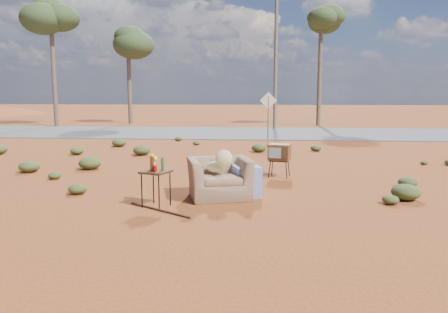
{
  "coord_description": "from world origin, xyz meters",
  "views": [
    {
      "loc": [
        1.06,
        -8.33,
        2.16
      ],
      "look_at": [
        0.33,
        0.92,
        0.8
      ],
      "focal_mm": 35.0,
      "sensor_mm": 36.0,
      "label": 1
    }
  ],
  "objects": [
    {
      "name": "road_sign",
      "position": [
        1.5,
        12.0,
        1.5
      ],
      "size": [
        0.78,
        0.06,
        2.19
      ],
      "color": "brown",
      "rests_on": "ground"
    },
    {
      "name": "eucalyptus_left",
      "position": [
        -12.0,
        19.0,
        6.92
      ],
      "size": [
        3.2,
        3.2,
        8.1
      ],
      "color": "brown",
      "rests_on": "ground"
    },
    {
      "name": "rusty_bar",
      "position": [
        -0.75,
        -0.64,
        0.02
      ],
      "size": [
        1.33,
        0.95,
        0.04
      ],
      "primitive_type": "cylinder",
      "rotation": [
        0.0,
        1.57,
        -0.61
      ],
      "color": "#502A15",
      "rests_on": "ground"
    },
    {
      "name": "eucalyptus_center",
      "position": [
        5.0,
        21.0,
        6.43
      ],
      "size": [
        3.2,
        3.2,
        7.6
      ],
      "color": "brown",
      "rests_on": "ground"
    },
    {
      "name": "armchair",
      "position": [
        0.36,
        0.57,
        0.51
      ],
      "size": [
        1.61,
        1.29,
        1.1
      ],
      "rotation": [
        0.0,
        0.0,
        0.27
      ],
      "color": "brown",
      "rests_on": "ground"
    },
    {
      "name": "highway",
      "position": [
        0.0,
        15.0,
        0.02
      ],
      "size": [
        140.0,
        7.0,
        0.04
      ],
      "primitive_type": "cube",
      "color": "#565659",
      "rests_on": "ground"
    },
    {
      "name": "utility_pole_center",
      "position": [
        2.0,
        17.5,
        4.15
      ],
      "size": [
        1.4,
        0.2,
        8.0
      ],
      "color": "brown",
      "rests_on": "ground"
    },
    {
      "name": "side_table",
      "position": [
        -0.89,
        -0.28,
        0.72
      ],
      "size": [
        0.62,
        0.62,
        0.98
      ],
      "rotation": [
        0.0,
        0.0,
        -0.36
      ],
      "color": "#3B2915",
      "rests_on": "ground"
    },
    {
      "name": "ground",
      "position": [
        0.0,
        0.0,
        0.0
      ],
      "size": [
        140.0,
        140.0,
        0.0
      ],
      "primitive_type": "plane",
      "color": "brown",
      "rests_on": "ground"
    },
    {
      "name": "eucalyptus_near_left",
      "position": [
        -8.0,
        22.0,
        5.45
      ],
      "size": [
        3.2,
        3.2,
        6.6
      ],
      "color": "brown",
      "rests_on": "ground"
    },
    {
      "name": "scrub_patch",
      "position": [
        -0.82,
        4.41,
        0.14
      ],
      "size": [
        17.49,
        8.07,
        0.33
      ],
      "color": "#424E22",
      "rests_on": "ground"
    },
    {
      "name": "tv_unit",
      "position": [
        1.6,
        2.84,
        0.64
      ],
      "size": [
        0.62,
        0.55,
        0.86
      ],
      "rotation": [
        0.0,
        0.0,
        -0.24
      ],
      "color": "black",
      "rests_on": "ground"
    }
  ]
}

